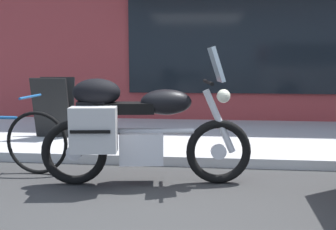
{
  "coord_description": "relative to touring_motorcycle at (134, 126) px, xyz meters",
  "views": [
    {
      "loc": [
        0.35,
        -3.33,
        1.27
      ],
      "look_at": [
        -0.07,
        0.7,
        0.7
      ],
      "focal_mm": 41.09,
      "sensor_mm": 36.0,
      "label": 1
    }
  ],
  "objects": [
    {
      "name": "sandwich_board_sign",
      "position": [
        -1.59,
        1.8,
        -0.04
      ],
      "size": [
        0.55,
        0.41,
        0.9
      ],
      "color": "black",
      "rests_on": "sidewalk_curb"
    },
    {
      "name": "ground_plane",
      "position": [
        0.39,
        -0.45,
        -0.61
      ],
      "size": [
        80.0,
        80.0,
        0.0
      ],
      "primitive_type": "plane",
      "color": "#323232"
    },
    {
      "name": "touring_motorcycle",
      "position": [
        0.0,
        0.0,
        0.0
      ],
      "size": [
        2.16,
        0.83,
        1.42
      ],
      "color": "black",
      "rests_on": "ground_plane"
    }
  ]
}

